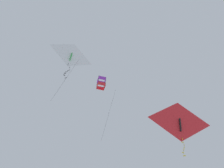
{
  "coord_description": "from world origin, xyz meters",
  "views": [
    {
      "loc": [
        -6.02,
        -12.4,
        11.08
      ],
      "look_at": [
        2.22,
        0.99,
        28.63
      ],
      "focal_mm": 41.09,
      "sensor_mm": 36.0,
      "label": 1
    }
  ],
  "objects": [
    {
      "name": "kite_delta_near_right",
      "position": [
        -1.92,
        1.66,
        30.86
      ],
      "size": [
        3.14,
        1.43,
        7.83
      ],
      "rotation": [
        0.24,
        0.0,
        6.29
      ],
      "color": "white"
    },
    {
      "name": "kite_delta_mid_left",
      "position": [
        6.05,
        -2.36,
        23.4
      ],
      "size": [
        3.52,
        1.81,
        3.88
      ],
      "rotation": [
        0.26,
        0.0,
        5.93
      ],
      "color": "red"
    },
    {
      "name": "kite_box_low_drifter",
      "position": [
        2.58,
        3.74,
        31.55
      ],
      "size": [
        2.06,
        2.01,
        9.14
      ],
      "rotation": [
        0.14,
        0.0,
        6.0
      ],
      "color": "purple"
    }
  ]
}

